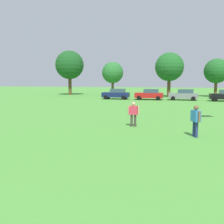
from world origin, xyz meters
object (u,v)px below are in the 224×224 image
object	(u,v)px
tree_right	(169,67)
bystander_midfield	(133,112)
tree_left	(113,73)
tree_far_right	(216,71)
adult_bystander	(196,118)
parked_car_red_1	(150,94)
tree_far_left	(70,65)
parked_car_gray_2	(184,95)
parked_car_navy_0	(116,94)

from	to	relation	value
tree_right	bystander_midfield	bearing A→B (deg)	-92.71
tree_left	tree_far_right	size ratio (longest dim) A/B	0.97
tree_far_right	adult_bystander	bearing A→B (deg)	-99.61
adult_bystander	parked_car_red_1	distance (m)	26.21
tree_right	tree_far_left	bearing A→B (deg)	174.02
tree_far_left	tree_far_right	world-z (taller)	tree_far_left
parked_car_red_1	parked_car_gray_2	distance (m)	5.15
parked_car_navy_0	parked_car_red_1	bearing A→B (deg)	179.43
tree_right	parked_car_gray_2	bearing A→B (deg)	-70.63
tree_left	parked_car_red_1	bearing A→B (deg)	-51.27
adult_bystander	tree_far_right	xyz separation A→B (m)	(6.00, 35.44, 3.64)
parked_car_red_1	tree_right	size ratio (longest dim) A/B	0.54
tree_far_left	adult_bystander	bearing A→B (deg)	-57.51
parked_car_gray_2	tree_right	distance (m)	8.56
parked_car_gray_2	tree_right	bearing A→B (deg)	-70.63
parked_car_gray_2	tree_far_left	world-z (taller)	tree_far_left
adult_bystander	parked_car_navy_0	world-z (taller)	adult_bystander
bystander_midfield	parked_car_red_1	world-z (taller)	parked_car_red_1
parked_car_red_1	tree_far_right	xyz separation A→B (m)	(10.99, 9.71, 3.81)
bystander_midfield	parked_car_red_1	distance (m)	23.48
parked_car_gray_2	parked_car_navy_0	bearing A→B (deg)	2.23
parked_car_navy_0	parked_car_gray_2	distance (m)	10.49
parked_car_red_1	parked_car_navy_0	bearing A→B (deg)	-0.57
tree_left	tree_right	world-z (taller)	tree_right
bystander_midfield	parked_car_red_1	size ratio (longest dim) A/B	0.38
adult_bystander	tree_right	distance (m)	33.41
tree_far_left	tree_left	bearing A→B (deg)	8.22
adult_bystander	tree_left	world-z (taller)	tree_left
parked_car_navy_0	tree_far_right	xyz separation A→B (m)	(16.35, 9.65, 3.81)
adult_bystander	tree_far_left	distance (m)	41.99
bystander_midfield	tree_far_left	world-z (taller)	tree_far_left
parked_car_gray_2	tree_left	world-z (taller)	tree_left
tree_left	tree_right	distance (m)	11.83
parked_car_red_1	tree_far_left	world-z (taller)	tree_far_left
parked_car_navy_0	tree_far_right	world-z (taller)	tree_far_right
tree_left	tree_right	bearing A→B (deg)	-16.64
parked_car_navy_0	tree_right	world-z (taller)	tree_right
adult_bystander	parked_car_gray_2	world-z (taller)	adult_bystander
adult_bystander	parked_car_gray_2	size ratio (longest dim) A/B	0.40
parked_car_red_1	tree_right	bearing A→B (deg)	-110.39
tree_far_left	tree_right	xyz separation A→B (m)	(20.12, -2.11, -0.74)
parked_car_gray_2	tree_far_left	bearing A→B (deg)	-21.70
adult_bystander	bystander_midfield	distance (m)	4.38
parked_car_navy_0	tree_far_left	distance (m)	16.14
parked_car_gray_2	tree_far_right	xyz separation A→B (m)	(5.86, 9.25, 3.81)
bystander_midfield	tree_far_left	xyz separation A→B (m)	(-18.66, 32.88, 5.15)
parked_car_red_1	tree_far_left	xyz separation A→B (m)	(-17.40, 9.43, 5.26)
parked_car_navy_0	tree_far_right	distance (m)	19.36
bystander_midfield	parked_car_navy_0	bearing A→B (deg)	-71.91
tree_far_right	bystander_midfield	bearing A→B (deg)	-106.36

